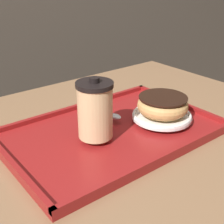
{
  "coord_description": "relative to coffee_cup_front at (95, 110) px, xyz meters",
  "views": [
    {
      "loc": [
        -0.46,
        -0.57,
        1.13
      ],
      "look_at": [
        -0.03,
        -0.02,
        0.81
      ],
      "focal_mm": 50.0,
      "sensor_mm": 36.0,
      "label": 1
    }
  ],
  "objects": [
    {
      "name": "serving_tray",
      "position": [
        0.06,
        0.01,
        -0.08
      ],
      "size": [
        0.53,
        0.35,
        0.02
      ],
      "color": "maroon",
      "rests_on": "cafe_table"
    },
    {
      "name": "cafe_table",
      "position": [
        0.09,
        0.03,
        -0.25
      ],
      "size": [
        1.09,
        0.81,
        0.74
      ],
      "color": "#846042",
      "rests_on": "ground_plane"
    },
    {
      "name": "coffee_cup_front",
      "position": [
        0.0,
        0.0,
        0.0
      ],
      "size": [
        0.09,
        0.09,
        0.14
      ],
      "color": "#E0B784",
      "rests_on": "serving_tray"
    },
    {
      "name": "plate_with_chocolate_donut",
      "position": [
        0.19,
        -0.03,
        -0.06
      ],
      "size": [
        0.16,
        0.16,
        0.01
      ],
      "color": "white",
      "rests_on": "serving_tray"
    },
    {
      "name": "donut_chocolate_glazed",
      "position": [
        0.19,
        -0.03,
        -0.03
      ],
      "size": [
        0.13,
        0.13,
        0.05
      ],
      "color": "tan",
      "rests_on": "plate_with_chocolate_donut"
    },
    {
      "name": "spoon",
      "position": [
        0.09,
        0.07,
        -0.06
      ],
      "size": [
        0.02,
        0.16,
        0.01
      ],
      "rotation": [
        0.0,
        0.0,
        4.77
      ],
      "color": "silver",
      "rests_on": "serving_tray"
    }
  ]
}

